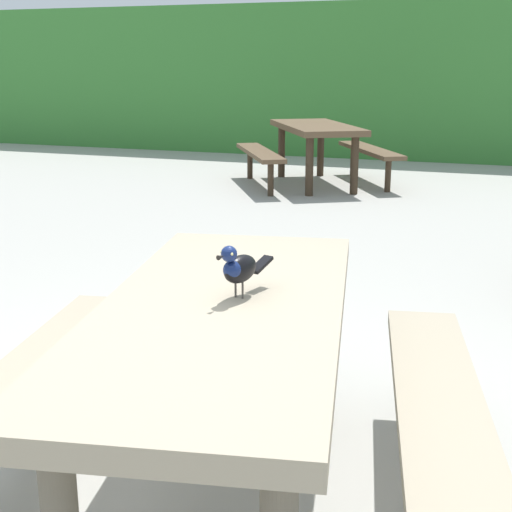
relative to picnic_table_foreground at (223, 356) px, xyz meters
name	(u,v)px	position (x,y,z in m)	size (l,w,h in m)	color
hedge_wall	(448,80)	(-0.25, 10.26, 0.62)	(28.00, 2.32, 2.36)	#387A33
picnic_table_foreground	(223,356)	(0.00, 0.00, 0.00)	(1.98, 2.00, 0.74)	gray
bird_grackle	(238,267)	(0.04, 0.05, 0.29)	(0.11, 0.28, 0.18)	black
picnic_table_mid_left	(316,140)	(-1.44, 6.53, 0.00)	(2.32, 2.33, 0.74)	brown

